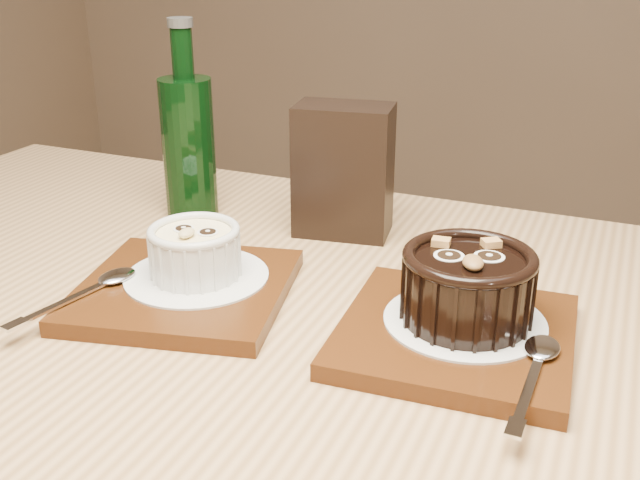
{
  "coord_description": "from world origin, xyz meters",
  "views": [
    {
      "loc": [
        0.19,
        -0.4,
        1.06
      ],
      "look_at": [
        -0.01,
        0.14,
        0.81
      ],
      "focal_mm": 42.0,
      "sensor_mm": 36.0,
      "label": 1
    }
  ],
  "objects_px": {
    "ramekin_white": "(195,249)",
    "ramekin_dark": "(468,283)",
    "green_bottle": "(188,142)",
    "tray_left": "(184,290)",
    "condiment_stand": "(343,171)",
    "table": "(266,442)",
    "tray_right": "(455,335)"
  },
  "relations": [
    {
      "from": "ramekin_dark",
      "to": "condiment_stand",
      "type": "height_order",
      "value": "condiment_stand"
    },
    {
      "from": "ramekin_white",
      "to": "tray_left",
      "type": "bearing_deg",
      "value": -111.64
    },
    {
      "from": "tray_left",
      "to": "ramekin_dark",
      "type": "height_order",
      "value": "ramekin_dark"
    },
    {
      "from": "ramekin_white",
      "to": "ramekin_dark",
      "type": "bearing_deg",
      "value": 0.21
    },
    {
      "from": "tray_right",
      "to": "ramekin_dark",
      "type": "bearing_deg",
      "value": 66.01
    },
    {
      "from": "condiment_stand",
      "to": "tray_left",
      "type": "bearing_deg",
      "value": -112.84
    },
    {
      "from": "green_bottle",
      "to": "tray_left",
      "type": "bearing_deg",
      "value": -62.82
    },
    {
      "from": "ramekin_white",
      "to": "tray_right",
      "type": "bearing_deg",
      "value": -2.45
    },
    {
      "from": "table",
      "to": "ramekin_dark",
      "type": "distance_m",
      "value": 0.21
    },
    {
      "from": "tray_left",
      "to": "green_bottle",
      "type": "distance_m",
      "value": 0.23
    },
    {
      "from": "tray_right",
      "to": "ramekin_white",
      "type": "bearing_deg",
      "value": 177.58
    },
    {
      "from": "tray_right",
      "to": "green_bottle",
      "type": "bearing_deg",
      "value": 151.32
    },
    {
      "from": "tray_right",
      "to": "green_bottle",
      "type": "distance_m",
      "value": 0.4
    },
    {
      "from": "tray_left",
      "to": "green_bottle",
      "type": "height_order",
      "value": "green_bottle"
    },
    {
      "from": "ramekin_white",
      "to": "condiment_stand",
      "type": "relative_size",
      "value": 0.59
    },
    {
      "from": "tray_left",
      "to": "ramekin_white",
      "type": "relative_size",
      "value": 2.19
    },
    {
      "from": "ramekin_white",
      "to": "ramekin_dark",
      "type": "height_order",
      "value": "ramekin_dark"
    },
    {
      "from": "tray_left",
      "to": "ramekin_dark",
      "type": "distance_m",
      "value": 0.25
    },
    {
      "from": "tray_right",
      "to": "ramekin_dark",
      "type": "height_order",
      "value": "ramekin_dark"
    },
    {
      "from": "green_bottle",
      "to": "tray_right",
      "type": "bearing_deg",
      "value": -28.68
    },
    {
      "from": "table",
      "to": "ramekin_white",
      "type": "height_order",
      "value": "ramekin_white"
    },
    {
      "from": "tray_right",
      "to": "green_bottle",
      "type": "xyz_separation_m",
      "value": [
        -0.34,
        0.19,
        0.08
      ]
    },
    {
      "from": "ramekin_dark",
      "to": "green_bottle",
      "type": "height_order",
      "value": "green_bottle"
    },
    {
      "from": "ramekin_dark",
      "to": "tray_left",
      "type": "bearing_deg",
      "value": 166.05
    },
    {
      "from": "tray_right",
      "to": "condiment_stand",
      "type": "bearing_deg",
      "value": 129.59
    },
    {
      "from": "condiment_stand",
      "to": "green_bottle",
      "type": "bearing_deg",
      "value": -177.75
    },
    {
      "from": "condiment_stand",
      "to": "table",
      "type": "bearing_deg",
      "value": -85.66
    },
    {
      "from": "table",
      "to": "condiment_stand",
      "type": "height_order",
      "value": "condiment_stand"
    },
    {
      "from": "tray_right",
      "to": "condiment_stand",
      "type": "distance_m",
      "value": 0.26
    },
    {
      "from": "tray_right",
      "to": "ramekin_dark",
      "type": "xyz_separation_m",
      "value": [
        0.0,
        0.01,
        0.04
      ]
    },
    {
      "from": "table",
      "to": "tray_right",
      "type": "xyz_separation_m",
      "value": [
        0.14,
        0.06,
        0.1
      ]
    },
    {
      "from": "ramekin_white",
      "to": "condiment_stand",
      "type": "height_order",
      "value": "condiment_stand"
    }
  ]
}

